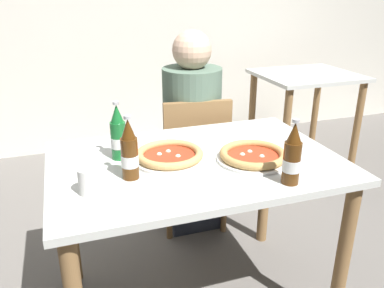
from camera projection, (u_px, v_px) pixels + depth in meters
name	position (u px, v px, depth m)	size (l,w,h in m)	color
back_wall_tiled	(113.00, 2.00, 3.38)	(7.00, 0.10, 2.60)	silver
dining_table_main	(196.00, 183.00, 1.69)	(1.20, 0.80, 0.75)	silver
chair_behind_table	(193.00, 156.00, 2.34)	(0.44, 0.44, 0.85)	olive
diner_seated	(192.00, 137.00, 2.35)	(0.34, 0.34, 1.21)	#2D3342
dining_table_background	(305.00, 92.00, 3.33)	(0.80, 0.70, 0.75)	silver
pizza_margherita_near	(170.00, 156.00, 1.63)	(0.30, 0.30, 0.04)	white
pizza_marinara_far	(253.00, 156.00, 1.63)	(0.30, 0.30, 0.04)	white
beer_bottle_left	(129.00, 152.00, 1.45)	(0.07, 0.07, 0.25)	#512D0F
beer_bottle_center	(118.00, 135.00, 1.62)	(0.07, 0.07, 0.25)	#196B2D
beer_bottle_right	(292.00, 157.00, 1.41)	(0.07, 0.07, 0.25)	#512D0F
napkin_with_cutlery	(80.00, 156.00, 1.67)	(0.21, 0.21, 0.01)	white
paper_cup	(89.00, 181.00, 1.36)	(0.07, 0.07, 0.10)	white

